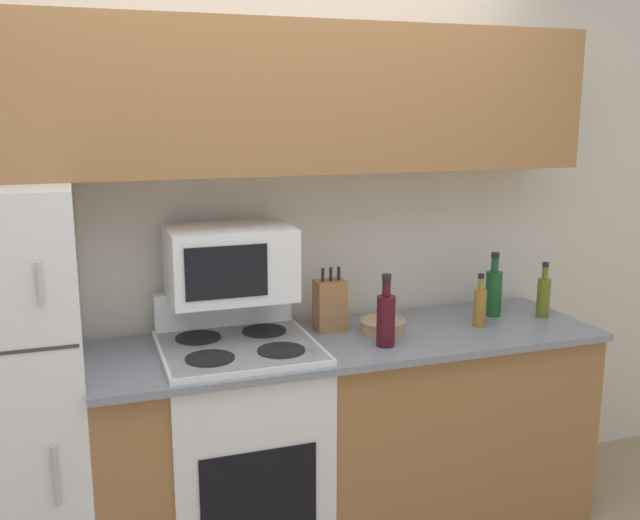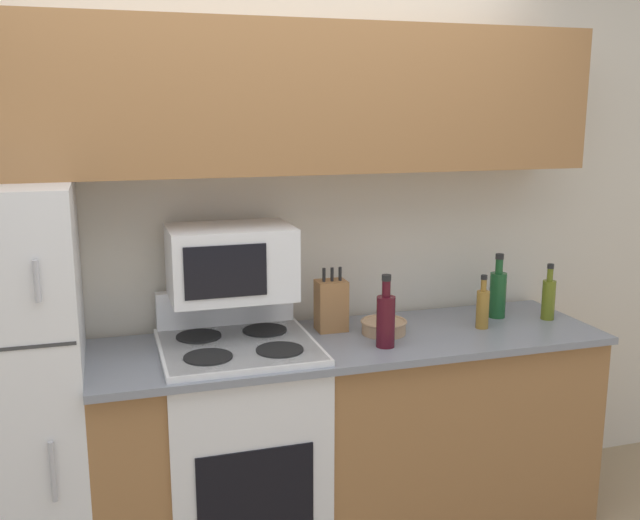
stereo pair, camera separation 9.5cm
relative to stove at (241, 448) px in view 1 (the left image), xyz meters
name	(u,v)px [view 1 (the left image)]	position (x,y,z in m)	size (l,w,h in m)	color
wall_back	(255,242)	(0.17, 0.37, 0.79)	(8.00, 0.05, 2.55)	beige
lower_cabinets	(350,436)	(0.49, 0.01, -0.03)	(2.16, 0.64, 0.91)	#9E6B3D
upper_cabinets	(264,99)	(0.17, 0.17, 1.42)	(2.80, 0.34, 0.60)	#9E6B3D
stove	(241,448)	(0.00, 0.00, 0.00)	(0.62, 0.62, 1.09)	white
microwave	(230,262)	(0.00, 0.12, 0.76)	(0.50, 0.35, 0.29)	white
knife_block	(330,305)	(0.44, 0.13, 0.54)	(0.13, 0.10, 0.28)	#9E6B3D
bowl	(383,326)	(0.64, 0.02, 0.46)	(0.20, 0.20, 0.06)	tan
bottle_olive_oil	(544,296)	(1.44, 0.00, 0.53)	(0.06, 0.06, 0.26)	#5B6619
bottle_wine_green	(494,291)	(1.24, 0.10, 0.55)	(0.08, 0.08, 0.30)	#194C23
bottle_wine_red	(386,318)	(0.58, -0.14, 0.55)	(0.08, 0.08, 0.30)	#470F19
bottle_vinegar	(480,306)	(1.08, -0.03, 0.52)	(0.06, 0.06, 0.24)	olive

